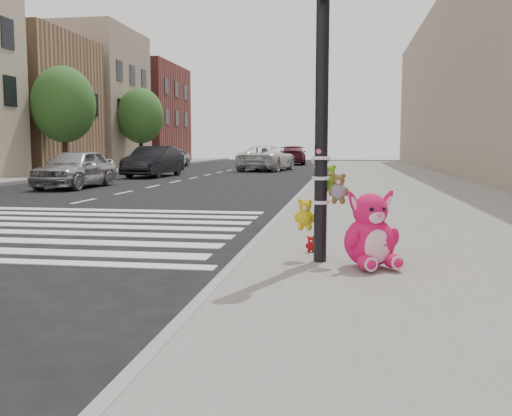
% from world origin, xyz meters
% --- Properties ---
extents(ground, '(120.00, 120.00, 0.00)m').
position_xyz_m(ground, '(0.00, 0.00, 0.00)').
color(ground, black).
rests_on(ground, ground).
extents(sidewalk_near, '(7.00, 80.00, 0.14)m').
position_xyz_m(sidewalk_near, '(5.00, 10.00, 0.07)').
color(sidewalk_near, slate).
rests_on(sidewalk_near, ground).
extents(sidewalk_far, '(6.00, 80.00, 0.14)m').
position_xyz_m(sidewalk_far, '(-13.50, 20.00, 0.07)').
color(sidewalk_far, slate).
rests_on(sidewalk_far, ground).
extents(curb_edge, '(0.12, 80.00, 0.15)m').
position_xyz_m(curb_edge, '(1.55, 10.00, 0.07)').
color(curb_edge, gray).
rests_on(curb_edge, ground).
extents(bld_far_c, '(6.00, 8.00, 8.00)m').
position_xyz_m(bld_far_c, '(-15.50, 26.00, 4.00)').
color(bld_far_c, '#A47B57').
rests_on(bld_far_c, ground).
extents(bld_far_d, '(6.00, 8.00, 10.00)m').
position_xyz_m(bld_far_d, '(-15.50, 35.00, 5.00)').
color(bld_far_d, gray).
rests_on(bld_far_d, ground).
extents(bld_far_e, '(6.00, 10.00, 9.00)m').
position_xyz_m(bld_far_e, '(-15.50, 46.00, 4.50)').
color(bld_far_e, brown).
rests_on(bld_far_e, ground).
extents(signal_pole, '(0.69, 0.49, 4.00)m').
position_xyz_m(signal_pole, '(2.61, 1.82, 1.79)').
color(signal_pole, black).
rests_on(signal_pole, sidewalk_near).
extents(tree_far_b, '(3.20, 3.20, 5.44)m').
position_xyz_m(tree_far_b, '(-11.20, 22.00, 3.65)').
color(tree_far_b, '#382619').
rests_on(tree_far_b, sidewalk_far).
extents(tree_far_c, '(3.20, 3.20, 5.44)m').
position_xyz_m(tree_far_c, '(-11.20, 33.00, 3.65)').
color(tree_far_c, '#382619').
rests_on(tree_far_c, sidewalk_far).
extents(pink_bunny, '(0.81, 0.86, 0.95)m').
position_xyz_m(pink_bunny, '(3.21, 1.53, 0.53)').
color(pink_bunny, '#E3135B').
rests_on(pink_bunny, sidewalk_near).
extents(red_teddy, '(0.17, 0.13, 0.22)m').
position_xyz_m(red_teddy, '(2.45, 2.40, 0.25)').
color(red_teddy, '#A01011').
rests_on(red_teddy, sidewalk_near).
extents(car_silver_far, '(1.82, 4.37, 1.48)m').
position_xyz_m(car_silver_far, '(-7.17, 14.94, 0.74)').
color(car_silver_far, '#9FA0A4').
rests_on(car_silver_far, ground).
extents(car_dark_far, '(1.93, 4.86, 1.57)m').
position_xyz_m(car_dark_far, '(-6.78, 22.76, 0.79)').
color(car_dark_far, black).
rests_on(car_dark_far, ground).
extents(car_white_near, '(3.43, 6.00, 1.58)m').
position_xyz_m(car_white_near, '(-2.02, 30.86, 0.79)').
color(car_white_near, silver).
rests_on(car_white_near, ground).
extents(car_maroon_near, '(2.59, 5.52, 1.56)m').
position_xyz_m(car_maroon_near, '(-1.45, 42.71, 0.78)').
color(car_maroon_near, '#591929').
rests_on(car_maroon_near, ground).
extents(car_silver_deep, '(1.84, 4.28, 1.44)m').
position_xyz_m(car_silver_deep, '(-9.80, 35.87, 0.72)').
color(car_silver_deep, '#9D9EA1').
rests_on(car_silver_deep, ground).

